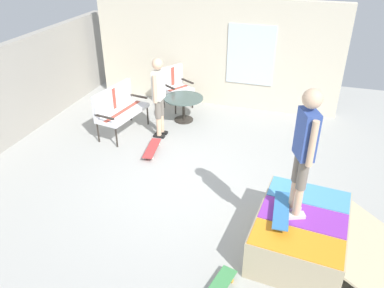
% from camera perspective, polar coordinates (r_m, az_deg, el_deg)
% --- Properties ---
extents(ground_plane, '(12.00, 12.00, 0.10)m').
position_cam_1_polar(ground_plane, '(6.65, -0.99, -7.09)').
color(ground_plane, '#A8A8A3').
extents(house_facade, '(0.23, 6.00, 2.59)m').
position_cam_1_polar(house_facade, '(9.49, 3.43, 13.46)').
color(house_facade, beige).
rests_on(house_facade, ground_plane).
extents(skate_ramp, '(1.74, 2.08, 0.59)m').
position_cam_1_polar(skate_ramp, '(5.55, 16.25, -12.69)').
color(skate_ramp, tan).
rests_on(skate_ramp, ground_plane).
extents(patio_bench, '(1.32, 0.75, 1.02)m').
position_cam_1_polar(patio_bench, '(8.33, -11.01, 5.60)').
color(patio_bench, '#2D2823').
rests_on(patio_bench, ground_plane).
extents(patio_chair_near_house, '(0.82, 0.80, 1.02)m').
position_cam_1_polar(patio_chair_near_house, '(9.46, -2.57, 9.06)').
color(patio_chair_near_house, '#2D2823').
rests_on(patio_chair_near_house, ground_plane).
extents(patio_table, '(0.90, 0.90, 0.57)m').
position_cam_1_polar(patio_table, '(8.78, -1.26, 5.95)').
color(patio_table, '#2D2823').
rests_on(patio_table, ground_plane).
extents(person_watching, '(0.48, 0.24, 1.71)m').
position_cam_1_polar(person_watching, '(7.90, -5.00, 7.74)').
color(person_watching, black).
rests_on(person_watching, ground_plane).
extents(person_skater, '(0.45, 0.33, 1.77)m').
position_cam_1_polar(person_skater, '(4.80, 16.51, -0.20)').
color(person_skater, silver).
rests_on(person_skater, skate_ramp).
extents(skateboard_by_bench, '(0.82, 0.32, 0.10)m').
position_cam_1_polar(skateboard_by_bench, '(7.66, -6.01, -0.66)').
color(skateboard_by_bench, '#B23838').
rests_on(skateboard_by_bench, ground_plane).
extents(skateboard_on_ramp, '(0.81, 0.25, 0.10)m').
position_cam_1_polar(skateboard_on_ramp, '(5.23, 13.22, -9.65)').
color(skateboard_on_ramp, '#3372B2').
rests_on(skateboard_on_ramp, skate_ramp).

